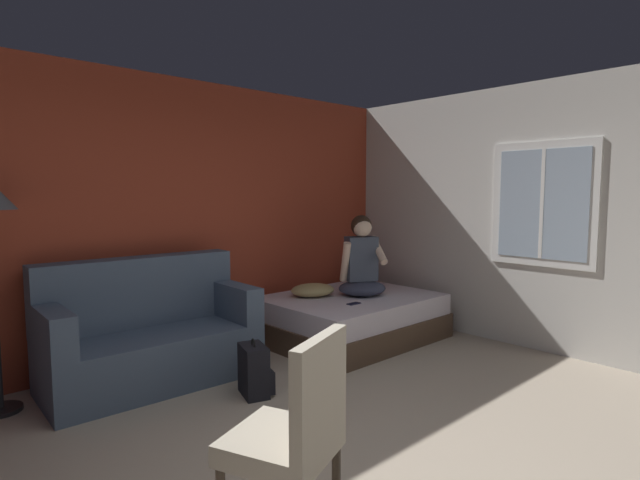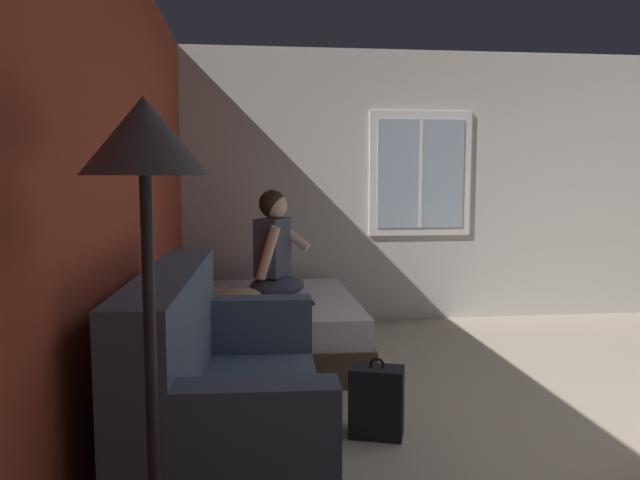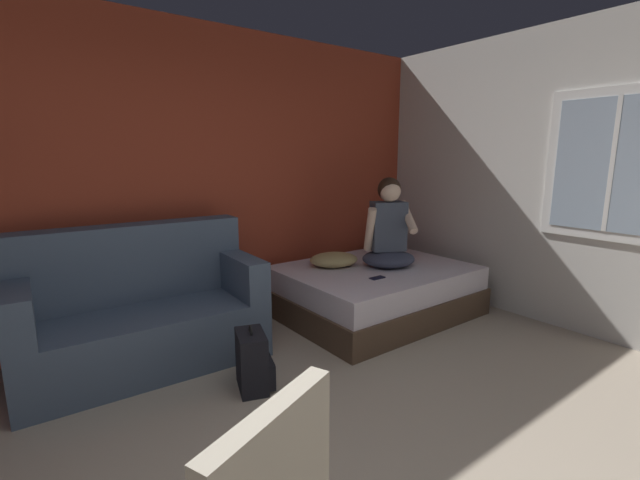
{
  "view_description": "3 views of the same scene",
  "coord_description": "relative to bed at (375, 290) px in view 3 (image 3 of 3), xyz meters",
  "views": [
    {
      "loc": [
        -1.89,
        -1.74,
        1.6
      ],
      "look_at": [
        1.28,
        1.7,
        1.15
      ],
      "focal_mm": 28.0,
      "sensor_mm": 36.0,
      "label": 1
    },
    {
      "loc": [
        -3.03,
        2.15,
        1.48
      ],
      "look_at": [
        1.08,
        1.66,
        1.04
      ],
      "focal_mm": 35.0,
      "sensor_mm": 36.0,
      "label": 2
    },
    {
      "loc": [
        -0.92,
        -0.99,
        1.57
      ],
      "look_at": [
        1.06,
        1.66,
        0.91
      ],
      "focal_mm": 24.0,
      "sensor_mm": 36.0,
      "label": 3
    }
  ],
  "objects": [
    {
      "name": "person_seated",
      "position": [
        0.11,
        -0.05,
        0.6
      ],
      "size": [
        0.66,
        0.63,
        0.88
      ],
      "color": "#383D51",
      "rests_on": "bed"
    },
    {
      "name": "bed",
      "position": [
        0.0,
        0.0,
        0.0
      ],
      "size": [
        1.82,
        1.41,
        0.48
      ],
      "color": "#4C3828",
      "rests_on": "ground"
    },
    {
      "name": "throw_pillow",
      "position": [
        -0.33,
        0.26,
        0.31
      ],
      "size": [
        0.58,
        0.51,
        0.14
      ],
      "primitive_type": "ellipsoid",
      "rotation": [
        0.0,
        0.0,
        -0.36
      ],
      "color": "tan",
      "rests_on": "bed"
    },
    {
      "name": "backpack",
      "position": [
        -1.66,
        -0.54,
        -0.04
      ],
      "size": [
        0.3,
        0.34,
        0.46
      ],
      "color": "black",
      "rests_on": "ground"
    },
    {
      "name": "couch",
      "position": [
        -2.14,
        0.32,
        0.16
      ],
      "size": [
        1.73,
        0.89,
        1.04
      ],
      "color": "#47566B",
      "rests_on": "ground"
    },
    {
      "name": "cell_phone",
      "position": [
        -0.27,
        -0.3,
        0.25
      ],
      "size": [
        0.15,
        0.07,
        0.01
      ],
      "primitive_type": "cube",
      "rotation": [
        0.0,
        0.0,
        1.55
      ],
      "color": "black",
      "rests_on": "bed"
    },
    {
      "name": "wall_back_accent",
      "position": [
        -1.98,
        0.89,
        1.11
      ],
      "size": [
        11.19,
        0.16,
        2.7
      ],
      "primitive_type": "cube",
      "color": "#993823",
      "rests_on": "ground"
    }
  ]
}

